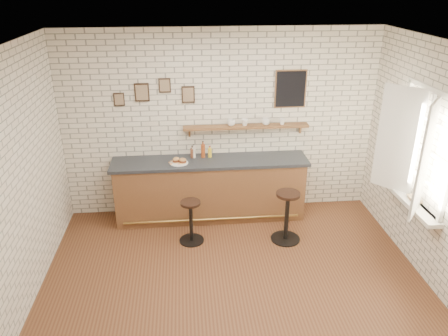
{
  "coord_description": "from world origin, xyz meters",
  "views": [
    {
      "loc": [
        -0.57,
        -4.63,
        3.67
      ],
      "look_at": [
        -0.05,
        0.9,
        1.22
      ],
      "focal_mm": 35.0,
      "sensor_mm": 36.0,
      "label": 1
    }
  ],
  "objects_px": {
    "shelf_cup_d": "(282,122)",
    "bitters_bottle_brown": "(192,153)",
    "bar_counter": "(210,189)",
    "condiment_bottle_yellow": "(210,152)",
    "book_upper": "(410,198)",
    "shelf_cup_b": "(245,122)",
    "bitters_bottle_amber": "(203,151)",
    "ciabatta_sandwich": "(179,160)",
    "bar_stool_right": "(287,215)",
    "shelf_cup_a": "(231,123)",
    "bitters_bottle_white": "(194,152)",
    "shelf_cup_c": "(266,122)",
    "book_lower": "(409,199)",
    "sandwich_plate": "(179,163)",
    "bar_stool_left": "(191,220)"
  },
  "relations": [
    {
      "from": "bar_counter",
      "to": "shelf_cup_d",
      "type": "xyz_separation_m",
      "value": [
        1.17,
        0.2,
        1.04
      ]
    },
    {
      "from": "bitters_bottle_amber",
      "to": "bar_stool_right",
      "type": "distance_m",
      "value": 1.66
    },
    {
      "from": "ciabatta_sandwich",
      "to": "shelf_cup_a",
      "type": "xyz_separation_m",
      "value": [
        0.83,
        0.28,
        0.49
      ]
    },
    {
      "from": "bitters_bottle_white",
      "to": "bar_counter",
      "type": "bearing_deg",
      "value": -27.6
    },
    {
      "from": "bitters_bottle_white",
      "to": "bitters_bottle_amber",
      "type": "relative_size",
      "value": 0.82
    },
    {
      "from": "condiment_bottle_yellow",
      "to": "shelf_cup_d",
      "type": "height_order",
      "value": "shelf_cup_d"
    },
    {
      "from": "bar_counter",
      "to": "bar_stool_right",
      "type": "relative_size",
      "value": 3.92
    },
    {
      "from": "shelf_cup_b",
      "to": "bitters_bottle_amber",
      "type": "bearing_deg",
      "value": 132.11
    },
    {
      "from": "bar_stool_right",
      "to": "book_lower",
      "type": "xyz_separation_m",
      "value": [
        1.49,
        -0.62,
        0.52
      ]
    },
    {
      "from": "bitters_bottle_white",
      "to": "condiment_bottle_yellow",
      "type": "distance_m",
      "value": 0.26
    },
    {
      "from": "bitters_bottle_white",
      "to": "shelf_cup_a",
      "type": "height_order",
      "value": "shelf_cup_a"
    },
    {
      "from": "ciabatta_sandwich",
      "to": "book_upper",
      "type": "bearing_deg",
      "value": -23.91
    },
    {
      "from": "shelf_cup_d",
      "to": "bitters_bottle_brown",
      "type": "bearing_deg",
      "value": -174.25
    },
    {
      "from": "condiment_bottle_yellow",
      "to": "book_lower",
      "type": "bearing_deg",
      "value": -31.31
    },
    {
      "from": "shelf_cup_a",
      "to": "bar_stool_left",
      "type": "bearing_deg",
      "value": -157.32
    },
    {
      "from": "condiment_bottle_yellow",
      "to": "ciabatta_sandwich",
      "type": "bearing_deg",
      "value": -156.75
    },
    {
      "from": "condiment_bottle_yellow",
      "to": "book_upper",
      "type": "height_order",
      "value": "condiment_bottle_yellow"
    },
    {
      "from": "bitters_bottle_amber",
      "to": "bar_stool_right",
      "type": "bearing_deg",
      "value": -38.45
    },
    {
      "from": "bar_counter",
      "to": "bitters_bottle_brown",
      "type": "relative_size",
      "value": 15.35
    },
    {
      "from": "sandwich_plate",
      "to": "bitters_bottle_brown",
      "type": "height_order",
      "value": "bitters_bottle_brown"
    },
    {
      "from": "bitters_bottle_brown",
      "to": "bar_stool_left",
      "type": "bearing_deg",
      "value": -94.39
    },
    {
      "from": "condiment_bottle_yellow",
      "to": "shelf_cup_d",
      "type": "relative_size",
      "value": 1.87
    },
    {
      "from": "book_upper",
      "to": "bar_stool_left",
      "type": "bearing_deg",
      "value": 169.43
    },
    {
      "from": "sandwich_plate",
      "to": "shelf_cup_b",
      "type": "height_order",
      "value": "shelf_cup_b"
    },
    {
      "from": "bar_stool_left",
      "to": "shelf_cup_c",
      "type": "height_order",
      "value": "shelf_cup_c"
    },
    {
      "from": "shelf_cup_b",
      "to": "book_lower",
      "type": "relative_size",
      "value": 0.52
    },
    {
      "from": "bitters_bottle_amber",
      "to": "shelf_cup_d",
      "type": "distance_m",
      "value": 1.34
    },
    {
      "from": "bar_stool_left",
      "to": "bar_stool_right",
      "type": "relative_size",
      "value": 0.84
    },
    {
      "from": "shelf_cup_a",
      "to": "book_lower",
      "type": "height_order",
      "value": "shelf_cup_a"
    },
    {
      "from": "shelf_cup_d",
      "to": "condiment_bottle_yellow",
      "type": "bearing_deg",
      "value": -173.58
    },
    {
      "from": "ciabatta_sandwich",
      "to": "shelf_cup_a",
      "type": "relative_size",
      "value": 1.9
    },
    {
      "from": "bitters_bottle_amber",
      "to": "bar_stool_left",
      "type": "bearing_deg",
      "value": -105.57
    },
    {
      "from": "book_upper",
      "to": "bar_counter",
      "type": "bearing_deg",
      "value": 154.14
    },
    {
      "from": "shelf_cup_c",
      "to": "condiment_bottle_yellow",
      "type": "bearing_deg",
      "value": 111.39
    },
    {
      "from": "condiment_bottle_yellow",
      "to": "book_upper",
      "type": "relative_size",
      "value": 0.84
    },
    {
      "from": "bar_stool_right",
      "to": "shelf_cup_b",
      "type": "height_order",
      "value": "shelf_cup_b"
    },
    {
      "from": "bitters_bottle_brown",
      "to": "bitters_bottle_amber",
      "type": "relative_size",
      "value": 0.73
    },
    {
      "from": "bitters_bottle_amber",
      "to": "shelf_cup_d",
      "type": "xyz_separation_m",
      "value": [
        1.27,
        0.07,
        0.42
      ]
    },
    {
      "from": "bitters_bottle_brown",
      "to": "bitters_bottle_white",
      "type": "distance_m",
      "value": 0.03
    },
    {
      "from": "bitters_bottle_white",
      "to": "shelf_cup_b",
      "type": "xyz_separation_m",
      "value": [
        0.82,
        0.07,
        0.45
      ]
    },
    {
      "from": "condiment_bottle_yellow",
      "to": "sandwich_plate",
      "type": "bearing_deg",
      "value": -157.17
    },
    {
      "from": "condiment_bottle_yellow",
      "to": "shelf_cup_b",
      "type": "distance_m",
      "value": 0.73
    },
    {
      "from": "bar_stool_right",
      "to": "shelf_cup_c",
      "type": "bearing_deg",
      "value": 99.63
    },
    {
      "from": "sandwich_plate",
      "to": "shelf_cup_d",
      "type": "distance_m",
      "value": 1.77
    },
    {
      "from": "sandwich_plate",
      "to": "shelf_cup_a",
      "type": "xyz_separation_m",
      "value": [
        0.84,
        0.28,
        0.53
      ]
    },
    {
      "from": "shelf_cup_a",
      "to": "shelf_cup_d",
      "type": "height_order",
      "value": "shelf_cup_a"
    },
    {
      "from": "bitters_bottle_amber",
      "to": "shelf_cup_a",
      "type": "distance_m",
      "value": 0.63
    },
    {
      "from": "bar_counter",
      "to": "shelf_cup_b",
      "type": "xyz_separation_m",
      "value": [
        0.57,
        0.2,
        1.05
      ]
    },
    {
      "from": "bitters_bottle_amber",
      "to": "book_upper",
      "type": "relative_size",
      "value": 1.24
    },
    {
      "from": "bitters_bottle_brown",
      "to": "book_lower",
      "type": "relative_size",
      "value": 0.94
    }
  ]
}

